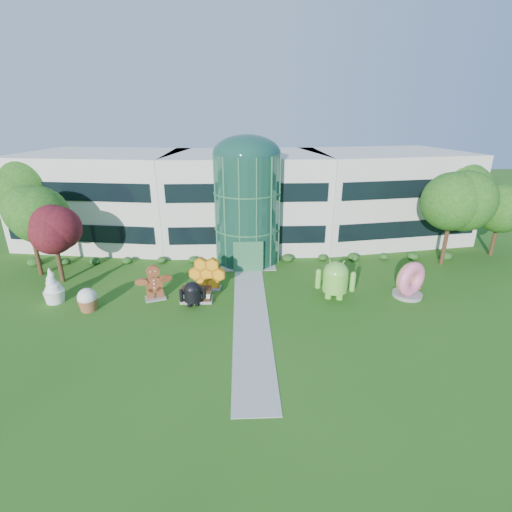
{
  "coord_description": "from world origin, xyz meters",
  "views": [
    {
      "loc": [
        -0.59,
        -21.18,
        13.15
      ],
      "look_at": [
        0.55,
        6.0,
        2.6
      ],
      "focal_mm": 26.0,
      "sensor_mm": 36.0,
      "label": 1
    }
  ],
  "objects_px": {
    "donut": "(410,279)",
    "gingerbread": "(154,282)",
    "android_green": "(335,278)",
    "android_black": "(193,292)"
  },
  "relations": [
    {
      "from": "android_black",
      "to": "donut",
      "type": "bearing_deg",
      "value": -10.58
    },
    {
      "from": "android_green",
      "to": "android_black",
      "type": "distance_m",
      "value": 10.55
    },
    {
      "from": "gingerbread",
      "to": "android_green",
      "type": "bearing_deg",
      "value": -20.63
    },
    {
      "from": "android_black",
      "to": "gingerbread",
      "type": "distance_m",
      "value": 3.26
    },
    {
      "from": "android_green",
      "to": "donut",
      "type": "xyz_separation_m",
      "value": [
        5.71,
        0.16,
        -0.29
      ]
    },
    {
      "from": "android_green",
      "to": "gingerbread",
      "type": "distance_m",
      "value": 13.51
    },
    {
      "from": "android_black",
      "to": "donut",
      "type": "relative_size",
      "value": 0.78
    },
    {
      "from": "donut",
      "to": "gingerbread",
      "type": "bearing_deg",
      "value": 149.66
    },
    {
      "from": "donut",
      "to": "gingerbread",
      "type": "relative_size",
      "value": 0.96
    },
    {
      "from": "android_green",
      "to": "gingerbread",
      "type": "bearing_deg",
      "value": -168.16
    }
  ]
}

